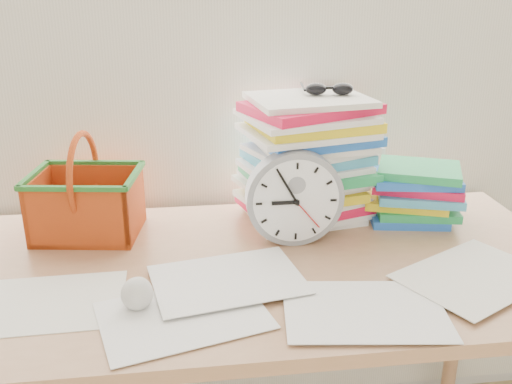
{
  "coord_description": "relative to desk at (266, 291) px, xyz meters",
  "views": [
    {
      "loc": [
        -0.17,
        0.48,
        1.35
      ],
      "look_at": [
        -0.02,
        1.6,
        0.92
      ],
      "focal_mm": 40.0,
      "sensor_mm": 36.0,
      "label": 1
    }
  ],
  "objects": [
    {
      "name": "desk",
      "position": [
        0.0,
        0.0,
        0.0
      ],
      "size": [
        1.4,
        0.7,
        0.75
      ],
      "color": "#A6734D",
      "rests_on": "ground"
    },
    {
      "name": "paper_stack",
      "position": [
        0.14,
        0.23,
        0.24
      ],
      "size": [
        0.39,
        0.35,
        0.32
      ],
      "primitive_type": null,
      "rotation": [
        0.0,
        0.0,
        0.28
      ],
      "color": "white",
      "rests_on": "desk"
    },
    {
      "name": "clock",
      "position": [
        0.08,
        0.09,
        0.19
      ],
      "size": [
        0.23,
        0.05,
        0.23
      ],
      "primitive_type": "cylinder",
      "rotation": [
        1.57,
        0.0,
        0.0
      ],
      "color": "gray",
      "rests_on": "desk"
    },
    {
      "name": "sunglasses",
      "position": [
        0.19,
        0.24,
        0.41
      ],
      "size": [
        0.15,
        0.13,
        0.03
      ],
      "primitive_type": null,
      "rotation": [
        0.0,
        0.0,
        -0.11
      ],
      "color": "black",
      "rests_on": "paper_stack"
    },
    {
      "name": "book_stack",
      "position": [
        0.41,
        0.18,
        0.15
      ],
      "size": [
        0.3,
        0.26,
        0.15
      ],
      "primitive_type": null,
      "rotation": [
        0.0,
        0.0,
        -0.31
      ],
      "color": "white",
      "rests_on": "desk"
    },
    {
      "name": "basket",
      "position": [
        -0.41,
        0.21,
        0.2
      ],
      "size": [
        0.28,
        0.23,
        0.25
      ],
      "primitive_type": null,
      "rotation": [
        0.0,
        0.0,
        -0.15
      ],
      "color": "#C94813",
      "rests_on": "desk"
    },
    {
      "name": "crumpled_ball",
      "position": [
        -0.27,
        -0.16,
        0.11
      ],
      "size": [
        0.06,
        0.06,
        0.06
      ],
      "primitive_type": "sphere",
      "color": "silver",
      "rests_on": "desk"
    },
    {
      "name": "scattered_papers",
      "position": [
        0.0,
        0.0,
        0.08
      ],
      "size": [
        1.26,
        0.42,
        0.02
      ],
      "primitive_type": null,
      "color": "white",
      "rests_on": "desk"
    }
  ]
}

